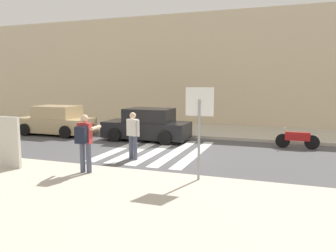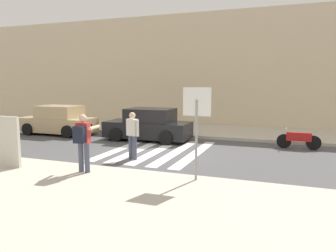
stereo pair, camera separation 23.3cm
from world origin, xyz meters
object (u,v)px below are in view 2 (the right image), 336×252
(parked_car_black, at_px, (148,125))
(advertising_board, at_px, (6,141))
(stop_sign, at_px, (197,113))
(photographer_with_backpack, at_px, (83,138))
(parked_car_tan, at_px, (58,121))
(motorcycle, at_px, (299,139))
(pedestrian_crossing, at_px, (133,133))

(parked_car_black, distance_m, advertising_board, 6.91)
(stop_sign, distance_m, parked_car_black, 7.27)
(photographer_with_backpack, xyz_separation_m, advertising_board, (-2.71, -0.25, -0.23))
(photographer_with_backpack, relative_size, parked_car_black, 0.42)
(parked_car_tan, xyz_separation_m, advertising_board, (3.34, -6.62, 0.21))
(photographer_with_backpack, bearing_deg, stop_sign, 7.90)
(stop_sign, bearing_deg, parked_car_tan, 147.75)
(parked_car_black, distance_m, motorcycle, 6.78)
(parked_car_tan, distance_m, parked_car_black, 5.31)
(photographer_with_backpack, bearing_deg, parked_car_tan, 133.58)
(advertising_board, bearing_deg, motorcycle, 38.38)
(photographer_with_backpack, xyz_separation_m, motorcycle, (6.02, 6.66, -0.75))
(parked_car_black, relative_size, motorcycle, 2.33)
(parked_car_tan, xyz_separation_m, motorcycle, (12.08, 0.30, -0.31))
(advertising_board, bearing_deg, stop_sign, 6.74)
(pedestrian_crossing, xyz_separation_m, advertising_board, (-3.06, -2.77, -0.03))
(photographer_with_backpack, bearing_deg, parked_car_black, 96.65)
(pedestrian_crossing, height_order, motorcycle, pedestrian_crossing)
(pedestrian_crossing, bearing_deg, parked_car_black, 105.75)
(pedestrian_crossing, bearing_deg, photographer_with_backpack, -97.77)
(pedestrian_crossing, relative_size, motorcycle, 0.98)
(pedestrian_crossing, distance_m, advertising_board, 4.12)
(stop_sign, relative_size, pedestrian_crossing, 1.46)
(stop_sign, bearing_deg, motorcycle, 66.36)
(motorcycle, xyz_separation_m, advertising_board, (-8.73, -6.92, 0.53))
(stop_sign, xyz_separation_m, parked_car_black, (-4.05, 5.91, -1.25))
(stop_sign, height_order, parked_car_black, stop_sign)
(parked_car_black, xyz_separation_m, motorcycle, (6.76, 0.30, -0.31))
(parked_car_tan, bearing_deg, stop_sign, -32.25)
(motorcycle, bearing_deg, pedestrian_crossing, -143.84)
(stop_sign, height_order, pedestrian_crossing, stop_sign)
(parked_car_tan, height_order, motorcycle, parked_car_tan)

